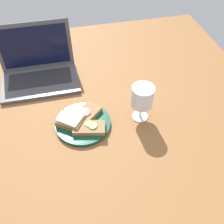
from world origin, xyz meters
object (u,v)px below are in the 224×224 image
object	(u,v)px
sandwich_with_cucumber	(89,128)
wine_glass	(142,98)
plate	(83,123)
laptop	(39,70)
sandwich_with_tomato	(88,113)
sandwich_with_cheese	(71,120)

from	to	relation	value
sandwich_with_cucumber	wine_glass	distance (cm)	22.38
plate	sandwich_with_cucumber	world-z (taller)	sandwich_with_cucumber
plate	laptop	world-z (taller)	laptop
sandwich_with_tomato	laptop	size ratio (longest dim) A/B	0.35
sandwich_with_cucumber	sandwich_with_tomato	bearing A→B (deg)	84.33
plate	wine_glass	xyz separation A→B (cm)	(22.54, -0.89, 9.67)
plate	sandwich_with_tomato	xyz separation A→B (cm)	(2.58, 3.53, 1.77)
sandwich_with_tomato	sandwich_with_cucumber	bearing A→B (deg)	-95.67
sandwich_with_cheese	laptop	bearing A→B (deg)	108.79
sandwich_with_cheese	laptop	xyz separation A→B (cm)	(-10.62, 31.22, 1.75)
plate	wine_glass	size ratio (longest dim) A/B	1.39
sandwich_with_cucumber	sandwich_with_cheese	distance (cm)	7.78
sandwich_with_cheese	wine_glass	size ratio (longest dim) A/B	0.79
laptop	sandwich_with_cucumber	bearing A→B (deg)	-64.80
sandwich_with_cucumber	sandwich_with_cheese	bearing A→B (deg)	143.53
plate	laptop	distance (cm)	35.36
sandwich_with_tomato	wine_glass	size ratio (longest dim) A/B	0.76
plate	laptop	bearing A→B (deg)	115.34
laptop	sandwich_with_cheese	bearing A→B (deg)	-71.21
sandwich_with_cheese	laptop	world-z (taller)	laptop
wine_glass	laptop	xyz separation A→B (cm)	(-37.58, 32.64, -5.61)
wine_glass	sandwich_with_tomato	bearing A→B (deg)	167.50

